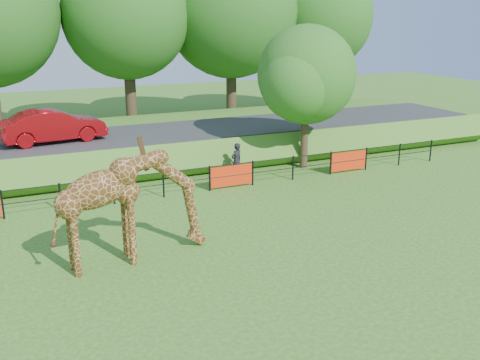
{
  "coord_description": "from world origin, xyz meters",
  "views": [
    {
      "loc": [
        -5.59,
        -12.08,
        7.02
      ],
      "look_at": [
        1.13,
        2.93,
        2.0
      ],
      "focal_mm": 40.0,
      "sensor_mm": 36.0,
      "label": 1
    }
  ],
  "objects_px": {
    "car_red": "(53,126)",
    "tree_east": "(308,79)",
    "visitor": "(236,161)",
    "giraffe": "(132,207)"
  },
  "relations": [
    {
      "from": "visitor",
      "to": "tree_east",
      "type": "relative_size",
      "value": 0.24
    },
    {
      "from": "giraffe",
      "to": "visitor",
      "type": "height_order",
      "value": "giraffe"
    },
    {
      "from": "car_red",
      "to": "tree_east",
      "type": "height_order",
      "value": "tree_east"
    },
    {
      "from": "car_red",
      "to": "tree_east",
      "type": "relative_size",
      "value": 0.69
    },
    {
      "from": "giraffe",
      "to": "car_red",
      "type": "relative_size",
      "value": 1.0
    },
    {
      "from": "car_red",
      "to": "tree_east",
      "type": "bearing_deg",
      "value": -118.43
    },
    {
      "from": "giraffe",
      "to": "car_red",
      "type": "height_order",
      "value": "giraffe"
    },
    {
      "from": "giraffe",
      "to": "tree_east",
      "type": "relative_size",
      "value": 0.69
    },
    {
      "from": "giraffe",
      "to": "tree_east",
      "type": "distance_m",
      "value": 12.49
    },
    {
      "from": "visitor",
      "to": "car_red",
      "type": "bearing_deg",
      "value": -55.13
    }
  ]
}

